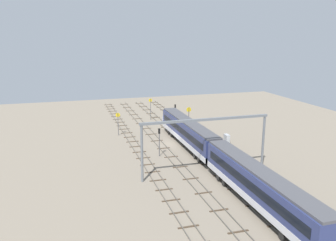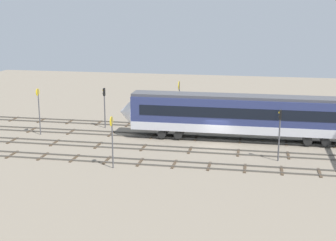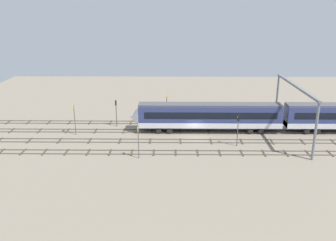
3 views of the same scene
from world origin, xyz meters
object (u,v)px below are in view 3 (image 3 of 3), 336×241
object	(u,v)px
signal_light_trackside_approach	(116,110)
speed_sign_mid_trackside	(74,116)
train	(280,117)
relay_cabinet	(205,114)
signal_light_trackside_departure	(238,126)
overhead_gantry	(295,98)
speed_sign_near_foreground	(138,138)
speed_sign_far_trackside	(167,106)

from	to	relation	value
signal_light_trackside_approach	speed_sign_mid_trackside	bearing A→B (deg)	34.72
train	relay_cabinet	bearing A→B (deg)	-33.81
speed_sign_mid_trackside	signal_light_trackside_departure	xyz separation A→B (m)	(-26.13, 4.81, -0.13)
overhead_gantry	speed_sign_near_foreground	size ratio (longest dim) A/B	4.12
signal_light_trackside_approach	overhead_gantry	bearing A→B (deg)	170.98
signal_light_trackside_departure	speed_sign_near_foreground	bearing A→B (deg)	18.19
overhead_gantry	train	bearing A→B (deg)	-53.80
speed_sign_near_foreground	signal_light_trackside_departure	world-z (taller)	signal_light_trackside_departure
overhead_gantry	speed_sign_far_trackside	bearing A→B (deg)	-13.09
train	signal_light_trackside_departure	bearing A→B (deg)	38.46
overhead_gantry	speed_sign_near_foreground	bearing A→B (deg)	20.84
overhead_gantry	signal_light_trackside_departure	xyz separation A→B (m)	(9.68, 4.45, -3.34)
speed_sign_near_foreground	speed_sign_far_trackside	distance (m)	14.58
signal_light_trackside_approach	signal_light_trackside_departure	xyz separation A→B (m)	(-19.88, 9.14, 0.07)
train	signal_light_trackside_departure	size ratio (longest dim) A/B	10.25
overhead_gantry	signal_light_trackside_departure	bearing A→B (deg)	24.70
train	relay_cabinet	world-z (taller)	train
train	signal_light_trackside_departure	distance (m)	10.46
speed_sign_near_foreground	train	bearing A→B (deg)	-153.66
train	overhead_gantry	distance (m)	4.64
speed_sign_near_foreground	signal_light_trackside_departure	size ratio (longest dim) A/B	0.97
train	relay_cabinet	xyz separation A→B (m)	(11.89, -7.96, -1.84)
speed_sign_mid_trackside	signal_light_trackside_departure	size ratio (longest dim) A/B	1.07
speed_sign_mid_trackside	speed_sign_far_trackside	xyz separation A→B (m)	(-15.17, -4.44, 0.50)
speed_sign_far_trackside	train	bearing A→B (deg)	171.82
relay_cabinet	speed_sign_mid_trackside	bearing A→B (deg)	23.28
overhead_gantry	relay_cabinet	xyz separation A→B (m)	(13.39, -10.01, -5.72)
overhead_gantry	relay_cabinet	distance (m)	17.66
speed_sign_far_trackside	signal_light_trackside_approach	size ratio (longest dim) A/B	1.22
overhead_gantry	signal_light_trackside_departure	size ratio (longest dim) A/B	4.00
train	relay_cabinet	distance (m)	14.42
train	speed_sign_near_foreground	distance (m)	25.52
signal_light_trackside_approach	signal_light_trackside_departure	distance (m)	21.88
train	overhead_gantry	size ratio (longest dim) A/B	2.56
speed_sign_near_foreground	signal_light_trackside_approach	size ratio (longest dim) A/B	1.00
speed_sign_far_trackside	signal_light_trackside_approach	world-z (taller)	speed_sign_far_trackside
relay_cabinet	speed_sign_far_trackside	bearing A→B (deg)	35.71
signal_light_trackside_approach	signal_light_trackside_departure	size ratio (longest dim) A/B	0.98
overhead_gantry	speed_sign_far_trackside	distance (m)	21.36
speed_sign_far_trackside	signal_light_trackside_departure	world-z (taller)	speed_sign_far_trackside
signal_light_trackside_departure	speed_sign_mid_trackside	bearing A→B (deg)	-10.44
overhead_gantry	signal_light_trackside_approach	xyz separation A→B (m)	(29.56, -4.69, -3.41)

